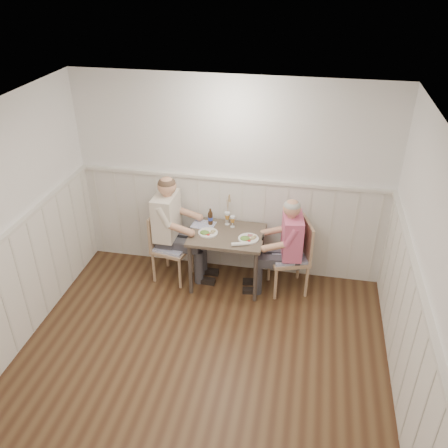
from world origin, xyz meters
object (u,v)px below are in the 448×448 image
(dining_table, at_px, (227,240))
(chair_left, at_px, (168,244))
(diner_cream, at_px, (171,235))
(chair_right, at_px, (294,254))
(man_in_pink, at_px, (287,253))
(beer_bottle, at_px, (210,218))
(grass_vase, at_px, (227,209))

(dining_table, distance_m, chair_left, 0.79)
(diner_cream, bearing_deg, chair_right, -0.04)
(chair_left, bearing_deg, man_in_pink, -0.13)
(beer_bottle, bearing_deg, dining_table, -36.12)
(beer_bottle, bearing_deg, man_in_pink, -10.32)
(man_in_pink, bearing_deg, diner_cream, 178.11)
(chair_right, relative_size, chair_left, 1.04)
(dining_table, height_order, chair_right, chair_right)
(man_in_pink, distance_m, diner_cream, 1.51)
(man_in_pink, bearing_deg, chair_right, 32.48)
(dining_table, xyz_separation_m, diner_cream, (-0.75, 0.05, -0.04))
(chair_left, relative_size, diner_cream, 0.64)
(diner_cream, xyz_separation_m, beer_bottle, (0.49, 0.13, 0.24))
(chair_left, height_order, grass_vase, grass_vase)
(man_in_pink, xyz_separation_m, diner_cream, (-1.51, 0.05, 0.06))
(chair_right, distance_m, diner_cream, 1.58)
(chair_right, distance_m, beer_bottle, 1.14)
(chair_right, xyz_separation_m, diner_cream, (-1.58, 0.00, 0.08))
(grass_vase, bearing_deg, man_in_pink, -19.40)
(man_in_pink, relative_size, grass_vase, 3.13)
(chair_right, height_order, man_in_pink, man_in_pink)
(chair_left, relative_size, beer_bottle, 4.17)
(chair_right, bearing_deg, beer_bottle, 172.89)
(man_in_pink, distance_m, beer_bottle, 1.07)
(dining_table, height_order, man_in_pink, man_in_pink)
(chair_left, distance_m, diner_cream, 0.12)
(chair_left, relative_size, grass_vase, 2.22)
(chair_right, bearing_deg, diner_cream, 179.96)
(diner_cream, bearing_deg, beer_bottle, 15.22)
(man_in_pink, distance_m, grass_vase, 0.95)
(dining_table, distance_m, man_in_pink, 0.77)
(chair_left, bearing_deg, chair_right, 1.60)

